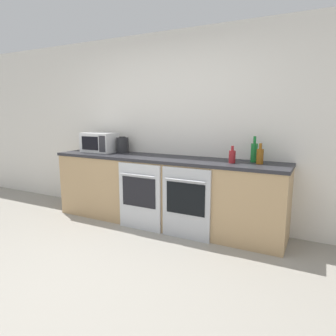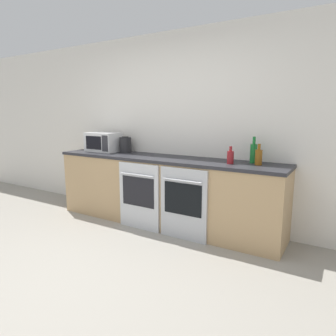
# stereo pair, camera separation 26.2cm
# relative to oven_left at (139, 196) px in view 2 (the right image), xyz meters

# --- Properties ---
(ground_plane) EXTENTS (16.00, 16.00, 0.00)m
(ground_plane) POSITION_rel_oven_left_xyz_m (0.18, -1.32, -0.44)
(ground_plane) COLOR gray
(wall_back) EXTENTS (10.00, 0.06, 2.60)m
(wall_back) POSITION_rel_oven_left_xyz_m (0.18, 0.65, 0.86)
(wall_back) COLOR silver
(wall_back) RESTS_ON ground_plane
(counter_back) EXTENTS (3.24, 0.63, 0.93)m
(counter_back) POSITION_rel_oven_left_xyz_m (0.18, 0.32, 0.02)
(counter_back) COLOR tan
(counter_back) RESTS_ON ground_plane
(oven_left) EXTENTS (0.62, 0.06, 0.87)m
(oven_left) POSITION_rel_oven_left_xyz_m (0.00, 0.00, 0.00)
(oven_left) COLOR silver
(oven_left) RESTS_ON ground_plane
(oven_right) EXTENTS (0.62, 0.06, 0.87)m
(oven_right) POSITION_rel_oven_left_xyz_m (0.66, 0.00, 0.00)
(oven_right) COLOR #B7BABF
(oven_right) RESTS_ON ground_plane
(microwave) EXTENTS (0.51, 0.33, 0.29)m
(microwave) POSITION_rel_oven_left_xyz_m (-0.94, 0.38, 0.63)
(microwave) COLOR silver
(microwave) RESTS_ON counter_back
(bottle_red) EXTENTS (0.08, 0.08, 0.20)m
(bottle_red) POSITION_rel_oven_left_xyz_m (1.12, 0.28, 0.57)
(bottle_red) COLOR maroon
(bottle_red) RESTS_ON counter_back
(bottle_amber) EXTENTS (0.08, 0.08, 0.24)m
(bottle_amber) POSITION_rel_oven_left_xyz_m (1.43, 0.35, 0.58)
(bottle_amber) COLOR #8C5114
(bottle_amber) RESTS_ON counter_back
(bottle_green) EXTENTS (0.08, 0.08, 0.31)m
(bottle_green) POSITION_rel_oven_left_xyz_m (1.33, 0.47, 0.61)
(bottle_green) COLOR #19722D
(bottle_green) RESTS_ON counter_back
(kettle) EXTENTS (0.18, 0.18, 0.24)m
(kettle) POSITION_rel_oven_left_xyz_m (-0.58, 0.46, 0.60)
(kettle) COLOR #232326
(kettle) RESTS_ON counter_back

